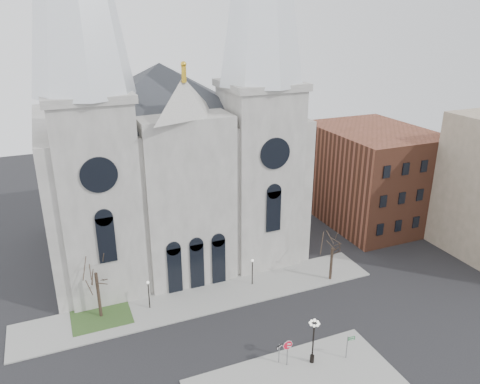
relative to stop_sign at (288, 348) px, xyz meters
name	(u,v)px	position (x,y,z in m)	size (l,w,h in m)	color
ground	(244,363)	(-3.41, 1.87, -2.02)	(160.00, 160.00, 0.00)	black
sidewalk_far	(205,298)	(-3.41, 12.87, -1.95)	(40.00, 6.00, 0.14)	gray
grass_patch	(101,316)	(-14.41, 13.87, -1.93)	(6.00, 5.00, 0.18)	#29421C
cathedral	(168,113)	(-3.41, 24.73, 16.46)	(33.00, 26.66, 54.00)	gray
bg_building_brick	(371,175)	(26.59, 23.87, 4.98)	(14.00, 18.00, 14.00)	brown
tree_left	(95,270)	(-14.41, 13.87, 3.56)	(3.20, 3.20, 7.50)	black
tree_right	(333,246)	(11.59, 10.87, 2.45)	(3.20, 3.20, 6.00)	black
ped_lamp_left	(148,290)	(-9.41, 13.37, 0.31)	(0.32, 0.32, 3.26)	black
ped_lamp_right	(252,268)	(2.59, 13.37, 0.31)	(0.32, 0.32, 3.26)	black
stop_sign	(288,348)	(0.00, 0.00, 0.00)	(0.90, 0.36, 2.65)	slate
globe_lamp	(314,335)	(2.26, -0.54, 1.04)	(1.16, 1.16, 4.64)	black
one_way_sign	(279,350)	(-0.51, 0.59, -0.54)	(0.81, 0.35, 1.96)	slate
street_name_sign	(348,345)	(5.49, -1.29, -0.49)	(0.75, 0.15, 2.36)	slate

